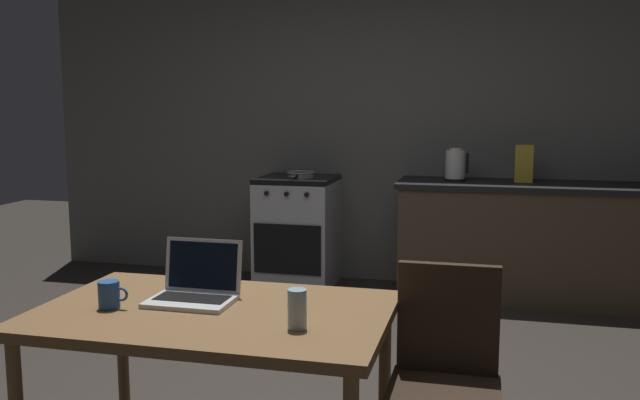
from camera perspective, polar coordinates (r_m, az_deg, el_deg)
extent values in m
cube|color=#60605D|center=(5.65, 7.81, 7.15)|extent=(6.40, 0.10, 2.79)
cube|color=#4C3D2D|center=(5.39, 18.07, -3.59)|extent=(2.10, 0.60, 0.85)
cube|color=black|center=(5.32, 18.28, 1.12)|extent=(2.16, 0.64, 0.04)
cube|color=#B7BABF|center=(5.57, -1.87, -2.81)|extent=(0.60, 0.60, 0.85)
cube|color=black|center=(5.50, -1.89, 1.75)|extent=(0.60, 0.60, 0.04)
cube|color=black|center=(5.30, -2.77, -4.15)|extent=(0.54, 0.01, 0.39)
cylinder|color=black|center=(5.26, -4.50, 0.56)|extent=(0.04, 0.02, 0.04)
cylinder|color=black|center=(5.21, -2.83, 0.50)|extent=(0.04, 0.02, 0.04)
cylinder|color=black|center=(5.17, -1.13, 0.45)|extent=(0.04, 0.02, 0.04)
cube|color=brown|center=(2.61, -8.90, -9.40)|extent=(1.31, 0.83, 0.04)
cylinder|color=brown|center=(3.28, -16.15, -12.56)|extent=(0.05, 0.05, 0.68)
cylinder|color=brown|center=(2.91, 5.42, -15.02)|extent=(0.05, 0.05, 0.68)
cube|color=#2D2116|center=(2.57, 10.29, -15.79)|extent=(0.40, 0.40, 0.04)
cube|color=#2D2116|center=(2.65, 10.66, -9.68)|extent=(0.38, 0.04, 0.42)
cube|color=silver|center=(2.68, -10.77, -8.32)|extent=(0.32, 0.22, 0.02)
cube|color=black|center=(2.69, -10.64, -8.03)|extent=(0.28, 0.12, 0.00)
cube|color=silver|center=(2.76, -9.73, -5.37)|extent=(0.32, 0.04, 0.21)
cube|color=black|center=(2.76, -9.77, -5.41)|extent=(0.29, 0.03, 0.18)
cylinder|color=black|center=(5.30, 11.21, 1.68)|extent=(0.16, 0.16, 0.02)
cylinder|color=silver|center=(5.29, 11.24, 2.95)|extent=(0.15, 0.15, 0.22)
cylinder|color=silver|center=(5.28, 11.28, 4.20)|extent=(0.09, 0.09, 0.02)
cube|color=black|center=(5.29, 12.22, 3.04)|extent=(0.02, 0.02, 0.15)
cylinder|color=gray|center=(5.47, -1.62, 1.99)|extent=(0.22, 0.22, 0.01)
torus|color=gray|center=(5.47, -1.62, 2.31)|extent=(0.23, 0.23, 0.02)
cylinder|color=black|center=(5.28, -2.19, 1.92)|extent=(0.02, 0.18, 0.02)
cylinder|color=#264C8C|center=(2.68, -17.22, -7.56)|extent=(0.08, 0.08, 0.10)
torus|color=#264C8C|center=(2.66, -16.26, -7.57)|extent=(0.05, 0.01, 0.05)
cylinder|color=#99B7C6|center=(2.34, -1.92, -9.11)|extent=(0.07, 0.07, 0.14)
cube|color=gold|center=(5.31, 16.68, 2.92)|extent=(0.13, 0.05, 0.28)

